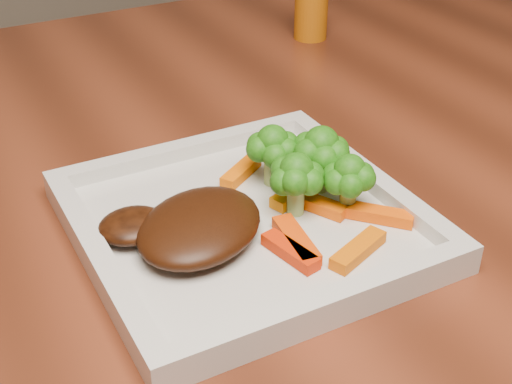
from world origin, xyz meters
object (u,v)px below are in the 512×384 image
dining_table (341,338)px  plate (246,226)px  spice_shaker (311,6)px  steak (199,226)px

dining_table → plate: plate is taller
plate → spice_shaker: spice_shaker is taller
dining_table → steak: bearing=-147.6°
plate → steak: (-0.05, -0.01, 0.02)m
dining_table → spice_shaker: bearing=74.4°
plate → steak: steak is taller
dining_table → spice_shaker: size_ratio=17.39×
plate → steak: 0.05m
plate → steak: size_ratio=2.32×
plate → dining_table: bearing=35.6°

